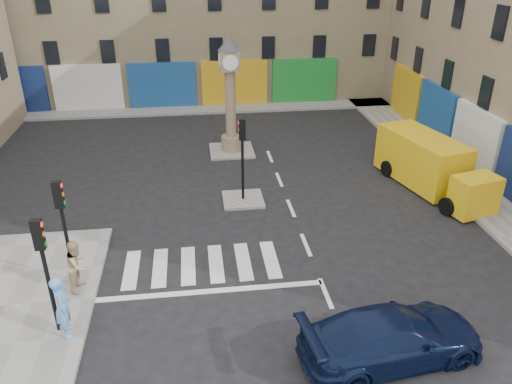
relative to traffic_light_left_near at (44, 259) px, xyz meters
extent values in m
plane|color=black|center=(8.30, -0.20, -2.62)|extent=(120.00, 120.00, 0.00)
cube|color=gray|center=(17.00, 9.80, -2.55)|extent=(2.60, 30.00, 0.15)
cube|color=gray|center=(4.30, 22.00, -2.55)|extent=(32.00, 2.40, 0.15)
cube|color=gray|center=(6.30, 7.80, -2.56)|extent=(1.80, 1.80, 0.12)
cube|color=gray|center=(6.30, 13.80, -2.56)|extent=(2.40, 2.40, 0.12)
cylinder|color=black|center=(0.00, 0.00, -1.07)|extent=(0.12, 0.12, 2.80)
cube|color=black|center=(0.00, 0.00, 0.78)|extent=(0.28, 0.22, 0.90)
cylinder|color=black|center=(0.00, 2.40, -1.07)|extent=(0.12, 0.12, 2.80)
cube|color=black|center=(0.00, 2.40, 0.78)|extent=(0.28, 0.22, 0.90)
cylinder|color=black|center=(6.30, 7.80, -1.10)|extent=(0.12, 0.12, 2.80)
cube|color=black|center=(6.30, 7.80, 0.75)|extent=(0.28, 0.22, 0.90)
cylinder|color=#90795E|center=(6.30, 13.80, -2.10)|extent=(1.10, 1.10, 0.80)
cylinder|color=#90795E|center=(6.30, 13.80, 0.10)|extent=(0.56, 0.56, 3.60)
cube|color=#90795E|center=(6.30, 13.80, 2.40)|extent=(1.00, 1.00, 1.00)
cylinder|color=white|center=(6.30, 13.28, 2.40)|extent=(0.80, 0.06, 0.80)
cone|color=#333338|center=(6.30, 13.80, 3.25)|extent=(1.20, 1.20, 0.70)
imported|color=black|center=(9.33, -2.21, -1.87)|extent=(5.41, 2.80, 1.50)
cube|color=gold|center=(14.93, 8.67, -1.39)|extent=(3.05, 5.05, 2.26)
cube|color=gold|center=(15.79, 5.24, -1.69)|extent=(2.10, 1.59, 1.67)
cube|color=black|center=(15.80, 5.19, -1.29)|extent=(1.83, 1.26, 0.69)
cylinder|color=black|center=(14.74, 5.38, -2.23)|extent=(0.43, 0.82, 0.79)
cylinder|color=black|center=(16.65, 5.86, -2.23)|extent=(0.43, 0.82, 0.79)
cylinder|color=black|center=(13.70, 9.58, -2.23)|extent=(0.43, 0.82, 0.79)
cylinder|color=black|center=(15.60, 10.05, -2.23)|extent=(0.43, 0.82, 0.79)
imported|color=#629DE0|center=(0.30, -0.22, -1.49)|extent=(0.64, 0.81, 1.96)
imported|color=tan|center=(0.30, 1.96, -1.58)|extent=(0.84, 0.99, 1.79)
camera|label=1|loc=(4.29, -12.07, 7.70)|focal=35.00mm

